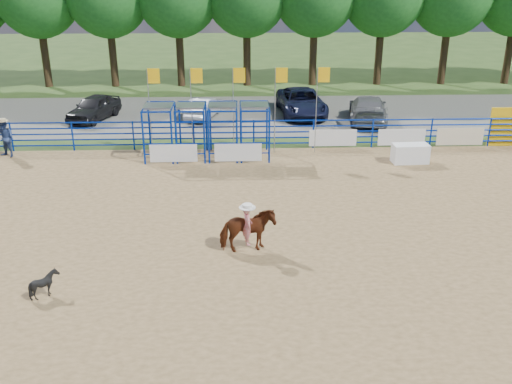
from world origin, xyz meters
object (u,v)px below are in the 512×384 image
at_px(car_a, 94,108).
at_px(car_d, 368,109).
at_px(horse_and_rider, 247,228).
at_px(car_c, 301,102).
at_px(car_b, 203,107).
at_px(calf, 45,284).
at_px(announcer_table, 410,153).
at_px(spectator_cowboy, 5,138).

bearing_deg(car_a, car_d, 14.84).
bearing_deg(horse_and_rider, car_c, 78.24).
relative_size(car_a, car_b, 1.12).
xyz_separation_m(calf, car_d, (13.21, 18.55, 0.35)).
xyz_separation_m(car_b, car_c, (5.99, 0.49, 0.15)).
height_order(announcer_table, spectator_cowboy, spectator_cowboy).
bearing_deg(car_b, car_c, -160.34).
distance_m(horse_and_rider, calf, 6.30).
xyz_separation_m(horse_and_rider, spectator_cowboy, (-11.41, 10.12, 0.10)).
xyz_separation_m(horse_and_rider, car_c, (3.71, 17.82, -0.07)).
bearing_deg(horse_and_rider, car_a, 117.22).
height_order(horse_and_rider, car_b, horse_and_rider).
bearing_deg(announcer_table, car_c, 114.01).
bearing_deg(car_c, car_d, -28.80).
bearing_deg(calf, car_a, 13.86).
xyz_separation_m(spectator_cowboy, car_d, (18.85, 5.93, -0.19)).
bearing_deg(calf, announcer_table, -45.70).
xyz_separation_m(horse_and_rider, calf, (-5.77, -2.50, -0.44)).
xyz_separation_m(announcer_table, car_d, (-0.38, 7.46, 0.31)).
height_order(car_c, car_d, car_c).
height_order(announcer_table, calf, announcer_table).
bearing_deg(horse_and_rider, car_b, 97.51).
distance_m(spectator_cowboy, car_c, 16.97).
relative_size(announcer_table, horse_and_rider, 0.71).
bearing_deg(spectator_cowboy, car_d, 17.45).
bearing_deg(calf, horse_and_rider, -61.49).
distance_m(announcer_table, spectator_cowboy, 19.30).
bearing_deg(car_a, calf, -62.76).
distance_m(spectator_cowboy, car_b, 11.63).
relative_size(announcer_table, car_d, 0.32).
xyz_separation_m(calf, spectator_cowboy, (-5.65, 12.62, 0.54)).
bearing_deg(announcer_table, car_d, 92.92).
xyz_separation_m(spectator_cowboy, car_c, (15.12, 7.70, -0.17)).
distance_m(announcer_table, horse_and_rider, 11.62).
relative_size(announcer_table, car_b, 0.44).
xyz_separation_m(car_b, car_d, (9.73, -1.28, 0.14)).
xyz_separation_m(announcer_table, horse_and_rider, (-7.82, -8.58, 0.39)).
height_order(calf, spectator_cowboy, spectator_cowboy).
bearing_deg(spectator_cowboy, calf, -65.90).
distance_m(horse_and_rider, car_d, 17.69).
height_order(horse_and_rider, spectator_cowboy, horse_and_rider).
bearing_deg(car_c, car_b, -178.75).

